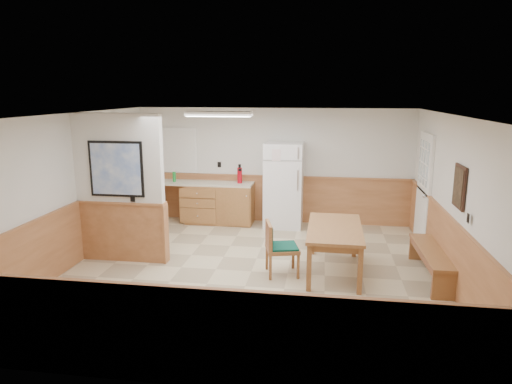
% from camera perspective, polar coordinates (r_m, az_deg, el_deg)
% --- Properties ---
extents(ground, '(6.00, 6.00, 0.00)m').
position_cam_1_polar(ground, '(7.47, -0.59, -9.89)').
color(ground, beige).
rests_on(ground, ground).
extents(ceiling, '(6.00, 6.00, 0.02)m').
position_cam_1_polar(ceiling, '(6.92, -0.63, 9.65)').
color(ceiling, white).
rests_on(ceiling, back_wall).
extents(back_wall, '(6.00, 0.02, 2.50)m').
position_cam_1_polar(back_wall, '(10.01, 2.13, 3.30)').
color(back_wall, white).
rests_on(back_wall, ground).
extents(right_wall, '(0.02, 6.00, 2.50)m').
position_cam_1_polar(right_wall, '(7.25, 23.49, -1.24)').
color(right_wall, white).
rests_on(right_wall, ground).
extents(left_wall, '(0.02, 6.00, 2.50)m').
position_cam_1_polar(left_wall, '(8.11, -22.02, 0.25)').
color(left_wall, white).
rests_on(left_wall, ground).
extents(wainscot_back, '(6.00, 0.04, 1.00)m').
position_cam_1_polar(wainscot_back, '(10.13, 2.08, -0.91)').
color(wainscot_back, '#BC7B4B').
rests_on(wainscot_back, ground).
extents(wainscot_right, '(0.04, 6.00, 1.00)m').
position_cam_1_polar(wainscot_right, '(7.45, 22.85, -6.85)').
color(wainscot_right, '#BC7B4B').
rests_on(wainscot_right, ground).
extents(wainscot_left, '(0.04, 6.00, 1.00)m').
position_cam_1_polar(wainscot_left, '(8.28, -21.48, -4.84)').
color(wainscot_left, '#BC7B4B').
rests_on(wainscot_left, ground).
extents(partition_wall, '(1.50, 0.20, 2.50)m').
position_cam_1_polar(partition_wall, '(7.94, -16.63, 0.25)').
color(partition_wall, white).
rests_on(partition_wall, ground).
extents(kitchen_counter, '(2.20, 0.61, 1.00)m').
position_cam_1_polar(kitchen_counter, '(10.06, -4.97, -1.28)').
color(kitchen_counter, '#A26439').
rests_on(kitchen_counter, ground).
extents(exterior_door, '(0.07, 1.02, 2.15)m').
position_cam_1_polar(exterior_door, '(9.09, 20.19, 0.34)').
color(exterior_door, white).
rests_on(exterior_door, ground).
extents(kitchen_window, '(0.80, 0.04, 1.00)m').
position_cam_1_polar(kitchen_window, '(10.39, -9.51, 5.14)').
color(kitchen_window, white).
rests_on(kitchen_window, back_wall).
extents(wall_painting, '(0.04, 0.50, 0.60)m').
position_cam_1_polar(wall_painting, '(6.90, 24.06, 0.61)').
color(wall_painting, black).
rests_on(wall_painting, right_wall).
extents(fluorescent_fixture, '(1.20, 0.30, 0.09)m').
position_cam_1_polar(fluorescent_fixture, '(8.35, -4.69, 9.71)').
color(fluorescent_fixture, white).
rests_on(fluorescent_fixture, ceiling).
extents(refrigerator, '(0.80, 0.72, 1.80)m').
position_cam_1_polar(refrigerator, '(9.68, 3.48, 0.87)').
color(refrigerator, white).
rests_on(refrigerator, ground).
extents(dining_table, '(0.86, 1.69, 0.75)m').
position_cam_1_polar(dining_table, '(7.33, 9.81, -5.05)').
color(dining_table, '#A3733C').
rests_on(dining_table, ground).
extents(dining_bench, '(0.40, 1.69, 0.45)m').
position_cam_1_polar(dining_bench, '(7.61, 21.12, -7.52)').
color(dining_bench, '#A3733C').
rests_on(dining_bench, ground).
extents(dining_chair, '(0.78, 0.62, 0.85)m').
position_cam_1_polar(dining_chair, '(7.19, 2.56, -6.57)').
color(dining_chair, '#A3733C').
rests_on(dining_chair, ground).
extents(fire_extinguisher, '(0.13, 0.13, 0.41)m').
position_cam_1_polar(fire_extinguisher, '(9.85, -2.06, 2.15)').
color(fire_extinguisher, '#AD0916').
rests_on(fire_extinguisher, kitchen_counter).
extents(soap_bottle, '(0.09, 0.09, 0.22)m').
position_cam_1_polar(soap_bottle, '(10.17, -10.18, 1.88)').
color(soap_bottle, '#1A9135').
rests_on(soap_bottle, kitchen_counter).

